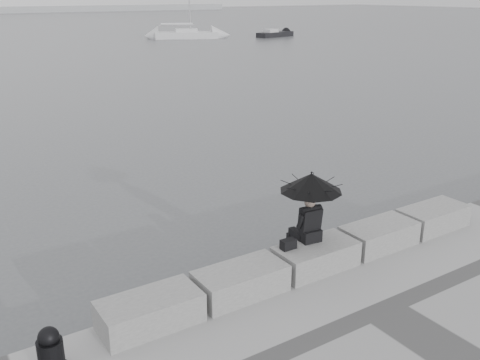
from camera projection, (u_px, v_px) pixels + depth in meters
ground at (299, 281)px, 10.73m from camera, size 360.00×360.00×0.00m
stone_block_far_left at (150, 312)px, 8.39m from camera, size 1.60×0.80×0.50m
stone_block_left at (241, 282)px, 9.26m from camera, size 1.60×0.80×0.50m
stone_block_centre at (316, 257)px, 10.13m from camera, size 1.60×0.80×0.50m
stone_block_right at (379, 236)px, 11.00m from camera, size 1.60×0.80×0.50m
stone_block_far_right at (433, 218)px, 11.87m from camera, size 1.60×0.80×0.50m
seated_person at (311, 191)px, 9.89m from camera, size 1.17×1.17×1.39m
bag at (288, 244)px, 9.86m from camera, size 0.29×0.17×0.19m
mooring_bollard at (51, 353)px, 7.34m from camera, size 0.45×0.45×0.71m
sailboat_right at (186, 34)px, 66.31m from camera, size 8.03×5.22×12.90m
small_motorboat at (275, 34)px, 68.99m from camera, size 5.89×2.88×1.10m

